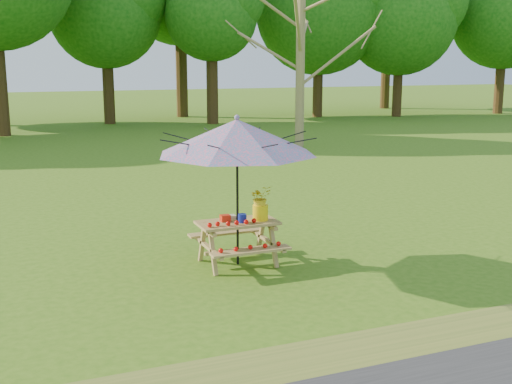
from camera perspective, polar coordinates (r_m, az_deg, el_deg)
name	(u,v)px	position (r m, az deg, el deg)	size (l,w,h in m)	color
ground	(211,283)	(9.06, -4.06, -8.06)	(120.00, 120.00, 0.00)	#3B6B14
drygrass_strip	(298,371)	(6.66, 3.73, -15.57)	(120.00, 1.20, 0.01)	#97953C
picnic_table	(238,243)	(9.74, -1.64, -4.60)	(1.20, 1.32, 0.67)	#9B8246
patio_umbrella	(237,137)	(9.42, -1.70, 4.93)	(2.64, 2.64, 2.27)	black
produce_bins	(234,218)	(9.65, -1.97, -2.32)	(0.35, 0.36, 0.13)	red
tomatoes_row	(232,223)	(9.43, -2.12, -2.76)	(0.77, 0.13, 0.07)	red
flower_bucket	(260,202)	(9.67, 0.39, -0.88)	(0.35, 0.32, 0.53)	yellow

